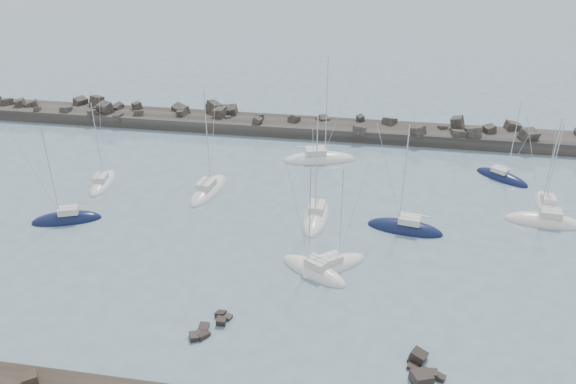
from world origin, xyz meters
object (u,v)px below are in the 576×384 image
object	(u,v)px
sailboat_1	(103,183)
sailboat_5	(314,271)
sailboat_14	(405,229)
sailboat_7	(334,266)
sailboat_8	(502,178)
sailboat_10	(546,205)
sailboat_4	(319,159)
sailboat_2	(67,220)
sailboat_3	(208,191)
sailboat_9	(544,222)
sailboat_6	(316,217)

from	to	relation	value
sailboat_1	sailboat_5	distance (m)	33.23
sailboat_14	sailboat_7	bearing A→B (deg)	-130.41
sailboat_8	sailboat_10	distance (m)	8.14
sailboat_1	sailboat_4	bearing A→B (deg)	24.36
sailboat_5	sailboat_8	distance (m)	33.60
sailboat_10	sailboat_14	size ratio (longest dim) A/B	0.84
sailboat_10	sailboat_1	bearing A→B (deg)	-176.50
sailboat_7	sailboat_4	bearing A→B (deg)	99.99
sailboat_4	sailboat_14	xyz separation A→B (m)	(11.82, -17.26, 0.01)
sailboat_2	sailboat_5	bearing A→B (deg)	-10.17
sailboat_7	sailboat_8	world-z (taller)	sailboat_7
sailboat_1	sailboat_3	bearing A→B (deg)	1.36
sailboat_14	sailboat_3	bearing A→B (deg)	167.83
sailboat_1	sailboat_2	distance (m)	9.46
sailboat_5	sailboat_10	distance (m)	31.92
sailboat_3	sailboat_10	distance (m)	41.84
sailboat_8	sailboat_10	world-z (taller)	sailboat_8
sailboat_2	sailboat_7	world-z (taller)	sailboat_2
sailboat_1	sailboat_5	bearing A→B (deg)	-26.41
sailboat_3	sailboat_4	size ratio (longest dim) A/B	0.88
sailboat_5	sailboat_9	distance (m)	28.73
sailboat_3	sailboat_7	world-z (taller)	sailboat_3
sailboat_14	sailboat_6	bearing A→B (deg)	175.42
sailboat_2	sailboat_10	world-z (taller)	sailboat_2
sailboat_1	sailboat_10	xyz separation A→B (m)	(55.98, 3.42, 0.01)
sailboat_7	sailboat_10	world-z (taller)	sailboat_7
sailboat_3	sailboat_10	world-z (taller)	sailboat_3
sailboat_3	sailboat_4	bearing A→B (deg)	42.89
sailboat_7	sailboat_2	bearing A→B (deg)	172.64
sailboat_5	sailboat_9	size ratio (longest dim) A/B	0.90
sailboat_5	sailboat_8	world-z (taller)	sailboat_5
sailboat_3	sailboat_9	xyz separation A→B (m)	(40.60, -1.13, 0.01)
sailboat_2	sailboat_4	world-z (taller)	sailboat_4
sailboat_4	sailboat_5	bearing A→B (deg)	-84.39
sailboat_8	sailboat_2	bearing A→B (deg)	-158.95
sailboat_7	sailboat_14	distance (m)	11.23
sailboat_6	sailboat_10	distance (m)	28.33
sailboat_1	sailboat_8	world-z (taller)	sailboat_1
sailboat_3	sailboat_10	bearing A→B (deg)	4.22
sailboat_4	sailboat_7	distance (m)	26.20
sailboat_1	sailboat_8	distance (m)	52.97
sailboat_3	sailboat_8	world-z (taller)	sailboat_3
sailboat_1	sailboat_9	distance (m)	54.86
sailboat_9	sailboat_5	bearing A→B (deg)	-150.86
sailboat_1	sailboat_10	bearing A→B (deg)	3.50
sailboat_5	sailboat_2	bearing A→B (deg)	169.83
sailboat_2	sailboat_8	distance (m)	55.50
sailboat_9	sailboat_14	world-z (taller)	sailboat_9
sailboat_14	sailboat_9	bearing A→B (deg)	14.76
sailboat_3	sailboat_8	xyz separation A→B (m)	(37.66, 10.13, -0.01)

